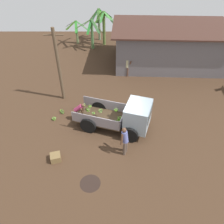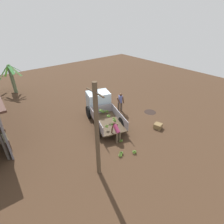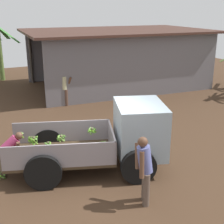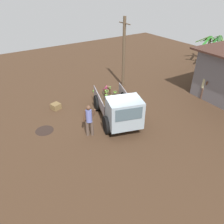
{
  "view_description": "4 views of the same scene",
  "coord_description": "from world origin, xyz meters",
  "px_view_note": "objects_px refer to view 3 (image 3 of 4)",
  "views": [
    {
      "loc": [
        -0.35,
        -9.68,
        9.0
      ],
      "look_at": [
        -0.35,
        0.32,
        1.1
      ],
      "focal_mm": 35.0,
      "sensor_mm": 36.0,
      "label": 1
    },
    {
      "loc": [
        -9.28,
        6.92,
        7.34
      ],
      "look_at": [
        -1.1,
        0.23,
        1.31
      ],
      "focal_mm": 28.0,
      "sensor_mm": 36.0,
      "label": 2
    },
    {
      "loc": [
        -3.13,
        -7.37,
        4.53
      ],
      "look_at": [
        0.57,
        0.59,
        1.56
      ],
      "focal_mm": 50.0,
      "sensor_mm": 36.0,
      "label": 3
    },
    {
      "loc": [
        8.71,
        -5.96,
        7.07
      ],
      "look_at": [
        0.51,
        -0.53,
        1.08
      ],
      "focal_mm": 35.0,
      "sensor_mm": 36.0,
      "label": 4
    }
  ],
  "objects_px": {
    "person_worker_loading": "(9,151)",
    "banana_bunch_on_ground_2": "(1,176)",
    "person_foreground_visitor": "(144,167)",
    "cargo_truck": "(121,136)",
    "person_bystander_near_shed": "(64,87)"
  },
  "relations": [
    {
      "from": "cargo_truck",
      "to": "person_bystander_near_shed",
      "type": "bearing_deg",
      "value": 105.59
    },
    {
      "from": "person_foreground_visitor",
      "to": "person_worker_loading",
      "type": "height_order",
      "value": "person_foreground_visitor"
    },
    {
      "from": "cargo_truck",
      "to": "person_worker_loading",
      "type": "xyz_separation_m",
      "value": [
        -3.02,
        0.93,
        -0.28
      ]
    },
    {
      "from": "person_worker_loading",
      "to": "banana_bunch_on_ground_2",
      "type": "distance_m",
      "value": 0.7
    },
    {
      "from": "person_bystander_near_shed",
      "to": "person_foreground_visitor",
      "type": "bearing_deg",
      "value": -130.6
    },
    {
      "from": "person_worker_loading",
      "to": "cargo_truck",
      "type": "bearing_deg",
      "value": -11.24
    },
    {
      "from": "person_bystander_near_shed",
      "to": "person_worker_loading",
      "type": "bearing_deg",
      "value": -156.69
    },
    {
      "from": "person_foreground_visitor",
      "to": "banana_bunch_on_ground_2",
      "type": "xyz_separation_m",
      "value": [
        -3.01,
        2.6,
        -0.86
      ]
    },
    {
      "from": "cargo_truck",
      "to": "banana_bunch_on_ground_2",
      "type": "bearing_deg",
      "value": -175.44
    },
    {
      "from": "cargo_truck",
      "to": "person_worker_loading",
      "type": "height_order",
      "value": "cargo_truck"
    },
    {
      "from": "cargo_truck",
      "to": "person_worker_loading",
      "type": "relative_size",
      "value": 3.74
    },
    {
      "from": "banana_bunch_on_ground_2",
      "to": "person_bystander_near_shed",
      "type": "bearing_deg",
      "value": 58.54
    },
    {
      "from": "person_worker_loading",
      "to": "person_bystander_near_shed",
      "type": "relative_size",
      "value": 0.76
    },
    {
      "from": "person_worker_loading",
      "to": "banana_bunch_on_ground_2",
      "type": "bearing_deg",
      "value": -148.72
    },
    {
      "from": "cargo_truck",
      "to": "person_foreground_visitor",
      "type": "relative_size",
      "value": 2.72
    }
  ]
}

